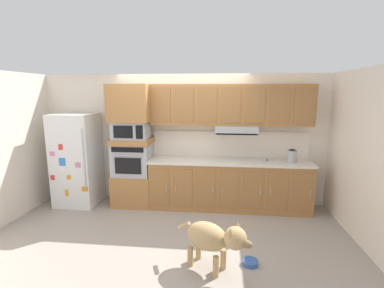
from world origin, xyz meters
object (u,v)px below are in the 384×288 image
at_px(dog, 213,238).
at_px(built_in_oven, 133,159).
at_px(electric_kettle, 292,156).
at_px(dog_food_bowl, 250,262).
at_px(refrigerator, 77,159).
at_px(screwdriver, 268,160).
at_px(microwave, 132,130).

bearing_deg(dog, built_in_oven, 158.81).
xyz_separation_m(built_in_oven, electric_kettle, (2.93, -0.05, 0.13)).
distance_m(dog, dog_food_bowl, 0.63).
relative_size(dog, dog_food_bowl, 4.69).
relative_size(built_in_oven, dog_food_bowl, 3.50).
bearing_deg(refrigerator, screwdriver, 1.90).
xyz_separation_m(microwave, electric_kettle, (2.93, -0.05, -0.43)).
xyz_separation_m(microwave, screwdriver, (2.53, 0.05, -0.53)).
bearing_deg(refrigerator, electric_kettle, 0.29).
bearing_deg(screwdriver, built_in_oven, -178.81).
relative_size(refrigerator, dog, 1.88).
xyz_separation_m(built_in_oven, dog, (1.60, -1.92, -0.47)).
relative_size(screwdriver, dog, 0.15).
bearing_deg(dog, electric_kettle, 83.56).
distance_m(built_in_oven, electric_kettle, 2.94).
relative_size(built_in_oven, microwave, 1.09).
height_order(microwave, dog, microwave).
height_order(built_in_oven, electric_kettle, built_in_oven).
distance_m(screwdriver, dog_food_bowl, 2.08).
height_order(built_in_oven, dog, built_in_oven).
relative_size(microwave, screwdriver, 4.66).
height_order(microwave, screwdriver, microwave).
distance_m(refrigerator, dog, 3.30).
height_order(refrigerator, dog_food_bowl, refrigerator).
bearing_deg(microwave, refrigerator, -176.44).
bearing_deg(dog_food_bowl, microwave, 139.49).
bearing_deg(electric_kettle, refrigerator, -179.71).
distance_m(built_in_oven, dog_food_bowl, 2.86).
bearing_deg(screwdriver, electric_kettle, -14.03).
xyz_separation_m(electric_kettle, dog, (-1.33, -1.87, -0.61)).
xyz_separation_m(refrigerator, built_in_oven, (1.09, 0.07, 0.02)).
bearing_deg(screwdriver, refrigerator, -178.10).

